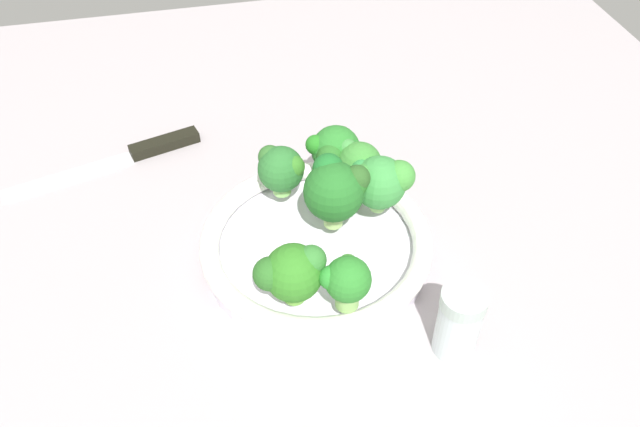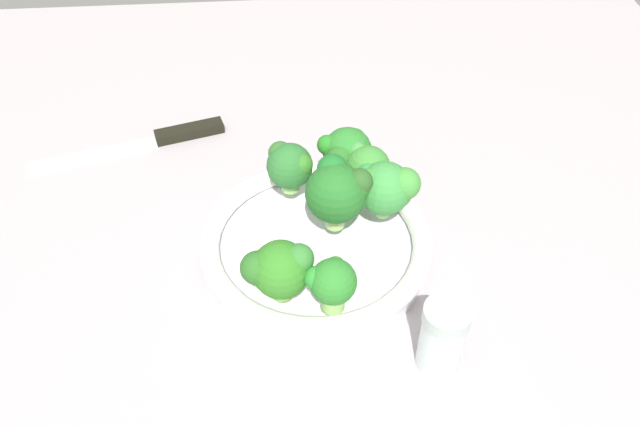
% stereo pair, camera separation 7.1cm
% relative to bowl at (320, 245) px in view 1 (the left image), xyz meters
% --- Properties ---
extents(ground_plane, '(1.30, 1.30, 0.03)m').
position_rel_bowl_xyz_m(ground_plane, '(-0.00, 0.01, -0.03)').
color(ground_plane, '#AAA1A6').
extents(bowl, '(0.26, 0.26, 0.04)m').
position_rel_bowl_xyz_m(bowl, '(0.00, 0.00, 0.00)').
color(bowl, white).
rests_on(bowl, ground_plane).
extents(broccoli_floret_0, '(0.07, 0.07, 0.08)m').
position_rel_bowl_xyz_m(broccoli_floret_0, '(0.02, 0.01, 0.07)').
color(broccoli_floret_0, '#A0C86F').
rests_on(broccoli_floret_0, bowl).
extents(broccoli_floret_1, '(0.05, 0.05, 0.06)m').
position_rel_bowl_xyz_m(broccoli_floret_1, '(0.00, -0.10, 0.06)').
color(broccoli_floret_1, '#84B65F').
rests_on(broccoli_floret_1, bowl).
extents(broccoli_floret_2, '(0.07, 0.06, 0.07)m').
position_rel_bowl_xyz_m(broccoli_floret_2, '(-0.05, -0.08, 0.06)').
color(broccoli_floret_2, '#7DC24E').
rests_on(broccoli_floret_2, bowl).
extents(broccoli_floret_3, '(0.07, 0.06, 0.07)m').
position_rel_bowl_xyz_m(broccoli_floret_3, '(0.04, 0.09, 0.06)').
color(broccoli_floret_3, '#7ABD5B').
rests_on(broccoli_floret_3, bowl).
extents(broccoli_floret_4, '(0.05, 0.05, 0.06)m').
position_rel_bowl_xyz_m(broccoli_floret_4, '(-0.03, 0.08, 0.06)').
color(broccoli_floret_4, '#87C965').
rests_on(broccoli_floret_4, bowl).
extents(broccoli_floret_5, '(0.05, 0.06, 0.07)m').
position_rel_bowl_xyz_m(broccoli_floret_5, '(0.06, 0.06, 0.06)').
color(broccoli_floret_5, '#78C154').
rests_on(broccoli_floret_5, bowl).
extents(broccoli_floret_6, '(0.08, 0.06, 0.07)m').
position_rel_bowl_xyz_m(broccoli_floret_6, '(0.07, 0.02, 0.06)').
color(broccoli_floret_6, '#97CC73').
rests_on(broccoli_floret_6, bowl).
extents(knife, '(0.26, 0.10, 0.01)m').
position_rel_bowl_xyz_m(knife, '(-0.21, 0.23, -0.02)').
color(knife, silver).
rests_on(knife, ground_plane).
extents(pepper_shaker, '(0.05, 0.05, 0.08)m').
position_rel_bowl_xyz_m(pepper_shaker, '(0.11, -0.15, 0.02)').
color(pepper_shaker, silver).
rests_on(pepper_shaker, ground_plane).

